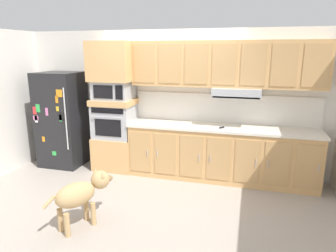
{
  "coord_description": "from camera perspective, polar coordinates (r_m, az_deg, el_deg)",
  "views": [
    {
      "loc": [
        1.38,
        -4.19,
        2.13
      ],
      "look_at": [
        0.22,
        0.04,
        1.05
      ],
      "focal_mm": 32.48,
      "sensor_mm": 36.0,
      "label": 1
    }
  ],
  "objects": [
    {
      "name": "countertop_slab",
      "position": [
        5.11,
        10.02,
        -0.31
      ],
      "size": [
        3.15,
        0.64,
        0.04
      ],
      "primitive_type": "cube",
      "color": "silver",
      "rests_on": "lower_cabinet_run"
    },
    {
      "name": "microwave",
      "position": [
        5.51,
        -10.18,
        6.65
      ],
      "size": [
        0.64,
        0.54,
        0.32
      ],
      "color": "#A8AAAF",
      "rests_on": "appliance_mid_shelf"
    },
    {
      "name": "dog",
      "position": [
        3.96,
        -15.91,
        -11.96
      ],
      "size": [
        0.55,
        0.87,
        0.67
      ],
      "rotation": [
        0.0,
        0.0,
        1.07
      ],
      "color": "tan",
      "rests_on": "ground"
    },
    {
      "name": "appliance_upper_cabinet",
      "position": [
        5.47,
        -10.39,
        11.85
      ],
      "size": [
        0.74,
        0.62,
        0.68
      ],
      "primitive_type": "cube",
      "color": "tan",
      "rests_on": "microwave"
    },
    {
      "name": "upper_cabinet_with_hood",
      "position": [
        5.08,
        10.78,
        11.05
      ],
      "size": [
        3.11,
        0.48,
        0.88
      ],
      "color": "tan",
      "rests_on": "backsplash_panel"
    },
    {
      "name": "ground_plane",
      "position": [
        4.9,
        -2.68,
        -11.96
      ],
      "size": [
        9.6,
        9.6,
        0.0
      ],
      "primitive_type": "plane",
      "color": "#9E9389"
    },
    {
      "name": "appliance_mid_shelf",
      "position": [
        5.54,
        -10.07,
        4.5
      ],
      "size": [
        0.74,
        0.62,
        0.1
      ],
      "primitive_type": "cube",
      "color": "tan",
      "rests_on": "built_in_oven"
    },
    {
      "name": "built_in_oven",
      "position": [
        5.6,
        -9.93,
        0.96
      ],
      "size": [
        0.7,
        0.62,
        0.6
      ],
      "color": "#A8AAAF",
      "rests_on": "oven_base_cabinet"
    },
    {
      "name": "screwdriver",
      "position": [
        4.98,
        10.16,
        -0.27
      ],
      "size": [
        0.17,
        0.16,
        0.03
      ],
      "color": "black",
      "rests_on": "countertop_slab"
    },
    {
      "name": "oven_base_cabinet",
      "position": [
        5.77,
        -9.67,
        -4.85
      ],
      "size": [
        0.74,
        0.62,
        0.6
      ],
      "primitive_type": "cube",
      "color": "tan",
      "rests_on": "ground"
    },
    {
      "name": "refrigerator",
      "position": [
        6.07,
        -19.24,
        1.19
      ],
      "size": [
        0.76,
        0.73,
        1.76
      ],
      "color": "black",
      "rests_on": "ground"
    },
    {
      "name": "backsplash_panel",
      "position": [
        5.33,
        10.44,
        3.24
      ],
      "size": [
        3.15,
        0.02,
        0.5
      ],
      "primitive_type": "cube",
      "color": "white",
      "rests_on": "countertop_slab"
    },
    {
      "name": "back_kitchen_wall",
      "position": [
        5.54,
        0.73,
        4.72
      ],
      "size": [
        6.2,
        0.12,
        2.5
      ],
      "primitive_type": "cube",
      "color": "silver",
      "rests_on": "ground"
    },
    {
      "name": "lower_cabinet_run",
      "position": [
        5.23,
        9.8,
        -5.21
      ],
      "size": [
        3.11,
        0.63,
        0.88
      ],
      "color": "tan",
      "rests_on": "ground"
    }
  ]
}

